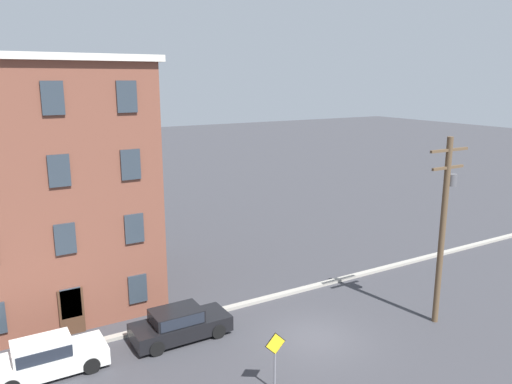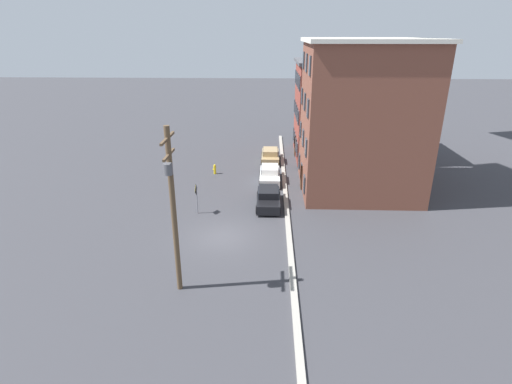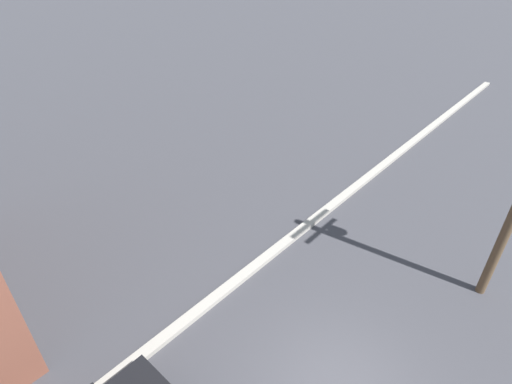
# 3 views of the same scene
# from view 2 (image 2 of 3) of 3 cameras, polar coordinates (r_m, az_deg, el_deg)

# --- Properties ---
(ground_plane) EXTENTS (200.00, 200.00, 0.00)m
(ground_plane) POSITION_cam_2_polar(r_m,az_deg,el_deg) (27.40, -4.76, -6.39)
(ground_plane) COLOR #38383D
(kerb_strip) EXTENTS (56.00, 0.36, 0.16)m
(kerb_strip) POSITION_cam_2_polar(r_m,az_deg,el_deg) (27.22, 4.74, -6.40)
(kerb_strip) COLOR #9E998E
(kerb_strip) RESTS_ON ground_plane
(apartment_corner) EXTENTS (9.31, 11.24, 10.24)m
(apartment_corner) POSITION_cam_2_polar(r_m,az_deg,el_deg) (45.00, 12.81, 11.37)
(apartment_corner) COLOR brown
(apartment_corner) RESTS_ON ground_plane
(apartment_midblock) EXTENTS (9.80, 9.97, 12.51)m
(apartment_midblock) POSITION_cam_2_polar(r_m,az_deg,el_deg) (34.86, 14.85, 10.14)
(apartment_midblock) COLOR brown
(apartment_midblock) RESTS_ON ground_plane
(car_tan) EXTENTS (4.40, 1.92, 1.43)m
(car_tan) POSITION_cam_2_polar(r_m,az_deg,el_deg) (42.76, 2.05, 5.31)
(car_tan) COLOR tan
(car_tan) RESTS_ON ground_plane
(car_white) EXTENTS (4.40, 1.92, 1.43)m
(car_white) POSITION_cam_2_polar(r_m,az_deg,el_deg) (36.94, 1.98, 2.60)
(car_white) COLOR silver
(car_white) RESTS_ON ground_plane
(car_black) EXTENTS (4.40, 1.92, 1.43)m
(car_black) POSITION_cam_2_polar(r_m,az_deg,el_deg) (31.73, 1.80, -0.73)
(car_black) COLOR black
(car_black) RESTS_ON ground_plane
(caution_sign) EXTENTS (0.89, 0.08, 2.39)m
(caution_sign) POSITION_cam_2_polar(r_m,az_deg,el_deg) (30.41, -8.50, -0.31)
(caution_sign) COLOR slate
(caution_sign) RESTS_ON ground_plane
(utility_pole) EXTENTS (2.40, 0.44, 8.95)m
(utility_pole) POSITION_cam_2_polar(r_m,az_deg,el_deg) (20.22, -11.81, -1.65)
(utility_pole) COLOR brown
(utility_pole) RESTS_ON ground_plane
(fire_hydrant) EXTENTS (0.24, 0.34, 0.96)m
(fire_hydrant) POSITION_cam_2_polar(r_m,az_deg,el_deg) (39.28, -5.91, 3.28)
(fire_hydrant) COLOR yellow
(fire_hydrant) RESTS_ON ground_plane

